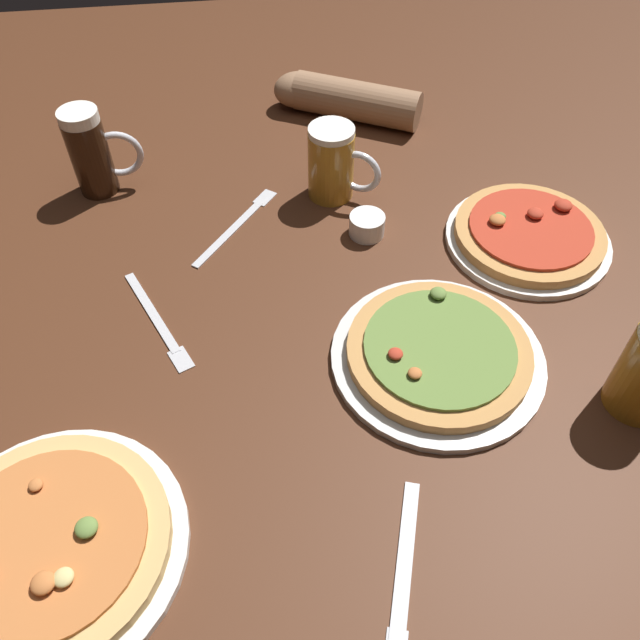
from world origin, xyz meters
TOP-DOWN VIEW (x-y plane):
  - ground_plane at (0.00, 0.00)m, footprint 2.40×2.40m
  - pizza_plate_near at (0.16, -0.08)m, footprint 0.31×0.31m
  - pizza_plate_far at (0.38, 0.15)m, footprint 0.28×0.28m
  - pizza_plate_side at (-0.35, -0.30)m, footprint 0.32×0.32m
  - beer_mug_dark at (-0.36, 0.39)m, footprint 0.13×0.07m
  - beer_mug_pale at (0.07, 0.32)m, footprint 0.13×0.09m
  - ramekin_butter at (0.11, 0.20)m, footprint 0.06×0.06m
  - fork_left at (-0.11, 0.26)m, footprint 0.16×0.20m
  - knife_right at (0.04, -0.38)m, footprint 0.09×0.23m
  - fork_spare at (-0.24, 0.05)m, footprint 0.11×0.21m
  - diner_arm at (0.12, 0.59)m, footprint 0.30×0.20m

SIDE VIEW (x-z plane):
  - ground_plane at x=0.00m, z-range -0.03..0.00m
  - fork_left at x=-0.11m, z-range 0.00..0.01m
  - fork_spare at x=-0.24m, z-range 0.00..0.01m
  - knife_right at x=0.04m, z-range 0.00..0.01m
  - pizza_plate_near at x=0.16m, z-range -0.01..0.04m
  - pizza_plate_side at x=-0.35m, z-range -0.01..0.04m
  - pizza_plate_far at x=0.38m, z-range -0.01..0.04m
  - ramekin_butter at x=0.11m, z-range 0.00..0.04m
  - diner_arm at x=0.12m, z-range 0.00..0.08m
  - beer_mug_pale at x=0.07m, z-range 0.00..0.14m
  - beer_mug_dark at x=-0.36m, z-range 0.00..0.16m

